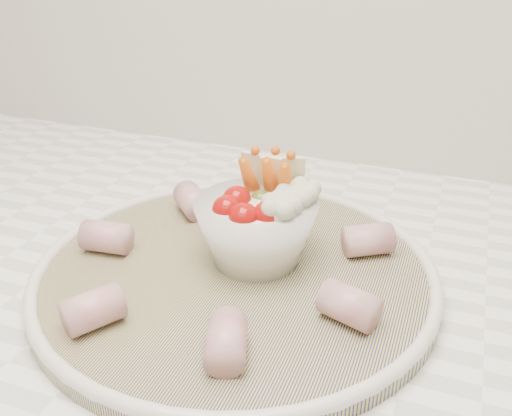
% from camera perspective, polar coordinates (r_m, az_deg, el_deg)
% --- Properties ---
extents(serving_platter, '(0.37, 0.37, 0.02)m').
position_cam_1_polar(serving_platter, '(0.53, -2.07, -6.39)').
color(serving_platter, navy).
rests_on(serving_platter, kitchen_counter).
extents(veggie_bowl, '(0.11, 0.11, 0.10)m').
position_cam_1_polar(veggie_bowl, '(0.52, 0.28, -1.66)').
color(veggie_bowl, white).
rests_on(veggie_bowl, serving_platter).
extents(cured_meat_rolls, '(0.29, 0.30, 0.03)m').
position_cam_1_polar(cured_meat_rolls, '(0.52, -2.19, -4.56)').
color(cured_meat_rolls, '#B35162').
rests_on(cured_meat_rolls, serving_platter).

